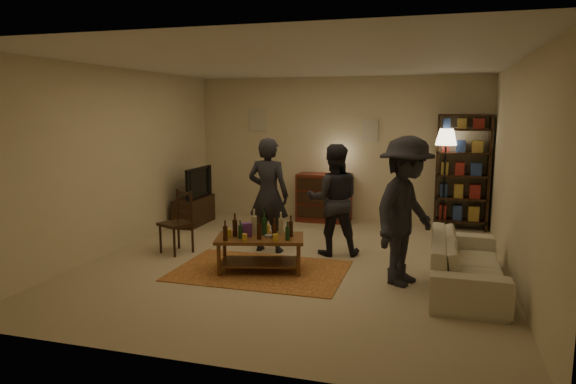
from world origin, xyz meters
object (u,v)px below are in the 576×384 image
at_px(bookshelf, 462,171).
at_px(floor_lamp, 446,144).
at_px(tv_stand, 194,204).
at_px(person_left, 268,195).
at_px(coffee_table, 259,241).
at_px(dresser, 324,196).
at_px(person_by_sofa, 406,211).
at_px(dining_chair, 179,219).
at_px(sofa, 466,262).
at_px(person_right, 333,200).

xyz_separation_m(bookshelf, floor_lamp, (-0.30, -0.13, 0.47)).
relative_size(tv_stand, person_left, 0.62).
height_order(bookshelf, person_left, bookshelf).
relative_size(floor_lamp, person_left, 1.04).
bearing_deg(person_left, floor_lamp, -135.37).
bearing_deg(coffee_table, person_left, 101.47).
bearing_deg(dresser, person_by_sofa, -62.35).
relative_size(dining_chair, person_by_sofa, 0.53).
height_order(coffee_table, floor_lamp, floor_lamp).
bearing_deg(sofa, person_by_sofa, 96.49).
distance_m(coffee_table, dining_chair, 1.54).
bearing_deg(dining_chair, tv_stand, 134.36).
relative_size(sofa, person_by_sofa, 1.16).
height_order(coffee_table, person_left, person_left).
xyz_separation_m(coffee_table, tv_stand, (-2.09, 2.31, -0.02)).
distance_m(dining_chair, sofa, 4.02).
bearing_deg(sofa, person_right, 61.94).
xyz_separation_m(dining_chair, person_by_sofa, (3.28, -0.50, 0.40)).
height_order(tv_stand, floor_lamp, floor_lamp).
xyz_separation_m(dining_chair, person_left, (1.25, 0.42, 0.36)).
height_order(dresser, person_right, person_right).
bearing_deg(person_right, dining_chair, -1.09).
height_order(dining_chair, floor_lamp, floor_lamp).
relative_size(dining_chair, tv_stand, 0.89).
xyz_separation_m(dining_chair, person_right, (2.20, 0.53, 0.31)).
bearing_deg(floor_lamp, dresser, 178.31).
bearing_deg(person_right, coffee_table, 39.85).
height_order(sofa, person_right, person_right).
bearing_deg(coffee_table, floor_lamp, 53.91).
relative_size(dining_chair, dresser, 0.69).
bearing_deg(bookshelf, person_right, -129.62).
relative_size(dresser, bookshelf, 0.67).
bearing_deg(sofa, floor_lamp, 4.70).
height_order(floor_lamp, person_right, floor_lamp).
distance_m(coffee_table, sofa, 2.56).
relative_size(dining_chair, bookshelf, 0.47).
height_order(floor_lamp, sofa, floor_lamp).
distance_m(bookshelf, person_right, 2.90).
distance_m(dresser, person_left, 2.33).
bearing_deg(person_by_sofa, person_right, 69.62).
xyz_separation_m(floor_lamp, person_left, (-2.50, -2.21, -0.65)).
height_order(floor_lamp, person_by_sofa, person_by_sofa).
bearing_deg(sofa, tv_stand, 64.66).
distance_m(person_right, person_by_sofa, 1.50).
distance_m(coffee_table, bookshelf, 4.24).
bearing_deg(tv_stand, bookshelf, 11.80).
xyz_separation_m(floor_lamp, person_right, (-1.54, -2.09, -0.70)).
bearing_deg(dining_chair, person_by_sofa, 15.48).
bearing_deg(dining_chair, bookshelf, 58.55).
distance_m(dining_chair, tv_stand, 1.90).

